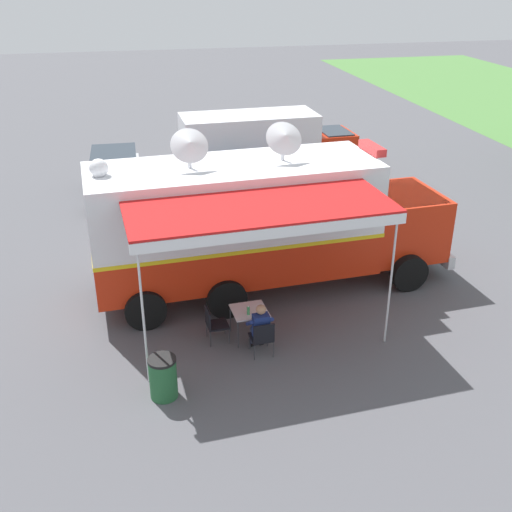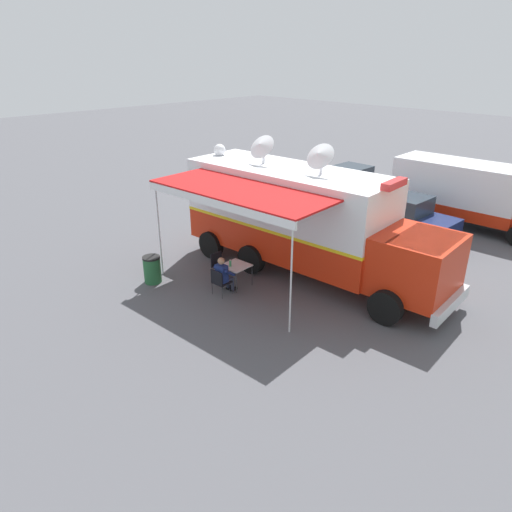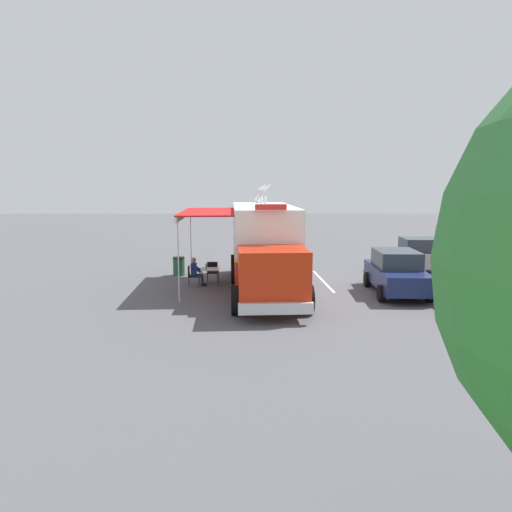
{
  "view_description": "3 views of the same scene",
  "coord_description": "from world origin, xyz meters",
  "px_view_note": "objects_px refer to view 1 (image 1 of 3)",
  "views": [
    {
      "loc": [
        14.29,
        -2.62,
        8.0
      ],
      "look_at": [
        0.59,
        0.43,
        1.24
      ],
      "focal_mm": 43.18,
      "sensor_mm": 36.0,
      "label": 1
    },
    {
      "loc": [
        11.49,
        9.85,
        6.99
      ],
      "look_at": [
        2.03,
        0.51,
        1.15
      ],
      "focal_mm": 32.69,
      "sensor_mm": 36.0,
      "label": 2
    },
    {
      "loc": [
        0.24,
        19.67,
        4.4
      ],
      "look_at": [
        0.3,
        0.43,
        1.38
      ],
      "focal_mm": 32.1,
      "sensor_mm": 36.0,
      "label": 3
    }
  ],
  "objects_px": {
    "folding_chair_at_table": "(262,336)",
    "trash_bin": "(163,377)",
    "seated_responder": "(260,326)",
    "folding_table": "(250,312)",
    "car_far_corner": "(116,175)",
    "water_bottle": "(248,310)",
    "command_truck": "(263,220)",
    "car_behind_truck": "(248,189)",
    "folding_chair_beside_table": "(213,322)",
    "support_truck": "(262,147)"
  },
  "relations": [
    {
      "from": "folding_chair_at_table",
      "to": "seated_responder",
      "type": "relative_size",
      "value": 0.7
    },
    {
      "from": "water_bottle",
      "to": "folding_chair_at_table",
      "type": "bearing_deg",
      "value": 16.44
    },
    {
      "from": "command_truck",
      "to": "support_truck",
      "type": "xyz_separation_m",
      "value": [
        -8.69,
        2.01,
        -0.56
      ]
    },
    {
      "from": "folding_chair_at_table",
      "to": "seated_responder",
      "type": "xyz_separation_m",
      "value": [
        -0.19,
        -0.01,
        0.14
      ]
    },
    {
      "from": "trash_bin",
      "to": "command_truck",
      "type": "bearing_deg",
      "value": 143.68
    },
    {
      "from": "command_truck",
      "to": "car_behind_truck",
      "type": "bearing_deg",
      "value": 172.28
    },
    {
      "from": "folding_chair_at_table",
      "to": "car_far_corner",
      "type": "height_order",
      "value": "car_far_corner"
    },
    {
      "from": "folding_table",
      "to": "support_truck",
      "type": "xyz_separation_m",
      "value": [
        -11.03,
        2.87,
        0.71
      ]
    },
    {
      "from": "water_bottle",
      "to": "folding_chair_beside_table",
      "type": "relative_size",
      "value": 0.26
    },
    {
      "from": "car_behind_truck",
      "to": "trash_bin",
      "type": "bearing_deg",
      "value": -21.52
    },
    {
      "from": "support_truck",
      "to": "car_far_corner",
      "type": "height_order",
      "value": "support_truck"
    },
    {
      "from": "folding_chair_beside_table",
      "to": "command_truck",
      "type": "bearing_deg",
      "value": 143.7
    },
    {
      "from": "seated_responder",
      "to": "command_truck",
      "type": "bearing_deg",
      "value": 165.76
    },
    {
      "from": "folding_chair_beside_table",
      "to": "car_behind_truck",
      "type": "height_order",
      "value": "car_behind_truck"
    },
    {
      "from": "folding_table",
      "to": "seated_responder",
      "type": "relative_size",
      "value": 0.68
    },
    {
      "from": "command_truck",
      "to": "trash_bin",
      "type": "xyz_separation_m",
      "value": [
        4.09,
        -3.0,
        -1.49
      ]
    },
    {
      "from": "trash_bin",
      "to": "car_far_corner",
      "type": "xyz_separation_m",
      "value": [
        -12.03,
        -0.7,
        0.42
      ]
    },
    {
      "from": "support_truck",
      "to": "car_far_corner",
      "type": "xyz_separation_m",
      "value": [
        0.75,
        -5.71,
        -0.51
      ]
    },
    {
      "from": "folding_table",
      "to": "folding_chair_at_table",
      "type": "distance_m",
      "value": 0.82
    },
    {
      "from": "folding_table",
      "to": "car_behind_truck",
      "type": "height_order",
      "value": "car_behind_truck"
    },
    {
      "from": "support_truck",
      "to": "car_behind_truck",
      "type": "distance_m",
      "value": 3.58
    },
    {
      "from": "folding_chair_beside_table",
      "to": "seated_responder",
      "type": "xyz_separation_m",
      "value": [
        0.63,
        0.96,
        0.14
      ]
    },
    {
      "from": "seated_responder",
      "to": "trash_bin",
      "type": "relative_size",
      "value": 1.37
    },
    {
      "from": "water_bottle",
      "to": "folding_chair_at_table",
      "type": "xyz_separation_m",
      "value": [
        0.62,
        0.18,
        -0.32
      ]
    },
    {
      "from": "command_truck",
      "to": "seated_responder",
      "type": "height_order",
      "value": "command_truck"
    },
    {
      "from": "car_far_corner",
      "to": "folding_table",
      "type": "bearing_deg",
      "value": 15.46
    },
    {
      "from": "trash_bin",
      "to": "support_truck",
      "type": "relative_size",
      "value": 0.13
    },
    {
      "from": "water_bottle",
      "to": "trash_bin",
      "type": "distance_m",
      "value": 2.63
    },
    {
      "from": "car_behind_truck",
      "to": "car_far_corner",
      "type": "xyz_separation_m",
      "value": [
        -2.56,
        -4.43,
        0.0
      ]
    },
    {
      "from": "folding_table",
      "to": "car_behind_truck",
      "type": "distance_m",
      "value": 7.89
    },
    {
      "from": "folding_chair_at_table",
      "to": "support_truck",
      "type": "xyz_separation_m",
      "value": [
        -11.83,
        2.75,
        0.87
      ]
    },
    {
      "from": "folding_table",
      "to": "car_behind_truck",
      "type": "xyz_separation_m",
      "value": [
        -7.73,
        1.59,
        0.21
      ]
    },
    {
      "from": "command_truck",
      "to": "folding_chair_beside_table",
      "type": "bearing_deg",
      "value": -36.3
    },
    {
      "from": "water_bottle",
      "to": "trash_bin",
      "type": "bearing_deg",
      "value": -52.98
    },
    {
      "from": "car_behind_truck",
      "to": "folding_chair_beside_table",
      "type": "bearing_deg",
      "value": -17.55
    },
    {
      "from": "folding_chair_beside_table",
      "to": "seated_responder",
      "type": "relative_size",
      "value": 0.7
    },
    {
      "from": "folding_chair_beside_table",
      "to": "support_truck",
      "type": "xyz_separation_m",
      "value": [
        -11.01,
        3.72,
        0.87
      ]
    },
    {
      "from": "folding_chair_beside_table",
      "to": "trash_bin",
      "type": "bearing_deg",
      "value": -36.34
    },
    {
      "from": "folding_table",
      "to": "seated_responder",
      "type": "distance_m",
      "value": 0.62
    },
    {
      "from": "car_far_corner",
      "to": "support_truck",
      "type": "bearing_deg",
      "value": 97.46
    },
    {
      "from": "command_truck",
      "to": "car_far_corner",
      "type": "distance_m",
      "value": 8.83
    },
    {
      "from": "trash_bin",
      "to": "water_bottle",
      "type": "bearing_deg",
      "value": 127.02
    },
    {
      "from": "water_bottle",
      "to": "folding_chair_at_table",
      "type": "relative_size",
      "value": 0.26
    },
    {
      "from": "car_far_corner",
      "to": "folding_chair_at_table",
      "type": "bearing_deg",
      "value": 14.98
    },
    {
      "from": "folding_chair_at_table",
      "to": "car_behind_truck",
      "type": "relative_size",
      "value": 0.2
    },
    {
      "from": "folding_table",
      "to": "folding_chair_at_table",
      "type": "height_order",
      "value": "folding_chair_at_table"
    },
    {
      "from": "command_truck",
      "to": "folding_table",
      "type": "distance_m",
      "value": 2.8
    },
    {
      "from": "seated_responder",
      "to": "car_far_corner",
      "type": "distance_m",
      "value": 11.29
    },
    {
      "from": "folding_chair_at_table",
      "to": "trash_bin",
      "type": "bearing_deg",
      "value": -67.36
    },
    {
      "from": "water_bottle",
      "to": "car_behind_truck",
      "type": "xyz_separation_m",
      "value": [
        -7.9,
        1.65,
        0.05
      ]
    }
  ]
}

